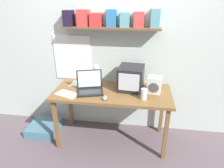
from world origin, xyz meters
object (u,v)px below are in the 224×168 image
object	(u,v)px
desk_lamp	(97,71)
crt_monitor	(131,78)
floor_cushion	(44,128)
laptop	(90,86)
loose_paper_near_laptop	(67,94)
juice_glass	(144,95)
space_heater	(154,85)
computer_mouse	(105,98)
corner_desk	(112,96)
loose_paper_near_monitor	(79,84)

from	to	relation	value
desk_lamp	crt_monitor	bearing A→B (deg)	13.09
floor_cushion	laptop	bearing A→B (deg)	-3.43
crt_monitor	loose_paper_near_laptop	size ratio (longest dim) A/B	1.14
juice_glass	space_heater	bearing A→B (deg)	57.83
crt_monitor	juice_glass	bearing A→B (deg)	-52.66
computer_mouse	floor_cushion	xyz separation A→B (m)	(-0.97, 0.23, -0.70)
desk_lamp	space_heater	distance (m)	0.77
computer_mouse	loose_paper_near_laptop	size ratio (longest dim) A/B	0.32
juice_glass	desk_lamp	bearing A→B (deg)	153.50
laptop	floor_cushion	distance (m)	1.05
space_heater	floor_cushion	world-z (taller)	space_heater
corner_desk	juice_glass	distance (m)	0.45
corner_desk	loose_paper_near_monitor	xyz separation A→B (m)	(-0.48, 0.16, 0.07)
space_heater	loose_paper_near_laptop	distance (m)	1.08
crt_monitor	floor_cushion	size ratio (longest dim) A/B	0.90
corner_desk	space_heater	world-z (taller)	space_heater
corner_desk	crt_monitor	world-z (taller)	crt_monitor
computer_mouse	loose_paper_near_laptop	world-z (taller)	computer_mouse
juice_glass	computer_mouse	distance (m)	0.46
laptop	corner_desk	bearing A→B (deg)	-10.15
desk_lamp	corner_desk	bearing A→B (deg)	-16.16
desk_lamp	computer_mouse	xyz separation A→B (m)	(0.17, -0.37, -0.19)
juice_glass	loose_paper_near_monitor	world-z (taller)	juice_glass
crt_monitor	laptop	xyz separation A→B (m)	(-0.51, -0.14, -0.09)
loose_paper_near_monitor	floor_cushion	xyz separation A→B (m)	(-0.54, -0.15, -0.68)
corner_desk	crt_monitor	xyz separation A→B (m)	(0.23, 0.11, 0.22)
desk_lamp	loose_paper_near_monitor	size ratio (longest dim) A/B	1.28
crt_monitor	floor_cushion	world-z (taller)	crt_monitor
juice_glass	loose_paper_near_laptop	size ratio (longest dim) A/B	0.40
laptop	loose_paper_near_laptop	world-z (taller)	laptop
space_heater	laptop	bearing A→B (deg)	-164.79
computer_mouse	loose_paper_near_monitor	world-z (taller)	computer_mouse
desk_lamp	loose_paper_near_laptop	distance (m)	0.49
space_heater	computer_mouse	world-z (taller)	space_heater
corner_desk	laptop	xyz separation A→B (m)	(-0.28, -0.03, 0.14)
corner_desk	loose_paper_near_laptop	world-z (taller)	loose_paper_near_laptop
laptop	loose_paper_near_monitor	xyz separation A→B (m)	(-0.20, 0.19, -0.06)
corner_desk	space_heater	distance (m)	0.55
juice_glass	space_heater	size ratio (longest dim) A/B	0.63
laptop	juice_glass	distance (m)	0.69
desk_lamp	floor_cushion	xyz separation A→B (m)	(-0.79, -0.14, -0.89)
juice_glass	corner_desk	bearing A→B (deg)	158.46
corner_desk	desk_lamp	xyz separation A→B (m)	(-0.23, 0.15, 0.28)
corner_desk	loose_paper_near_laptop	distance (m)	0.56
floor_cushion	corner_desk	bearing A→B (deg)	-0.89
laptop	loose_paper_near_monitor	size ratio (longest dim) A/B	1.61
computer_mouse	loose_paper_near_laptop	xyz separation A→B (m)	(-0.48, 0.05, -0.01)
desk_lamp	loose_paper_near_laptop	xyz separation A→B (m)	(-0.31, -0.32, -0.21)
crt_monitor	floor_cushion	xyz separation A→B (m)	(-1.25, -0.10, -0.83)
crt_monitor	space_heater	bearing A→B (deg)	-8.13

